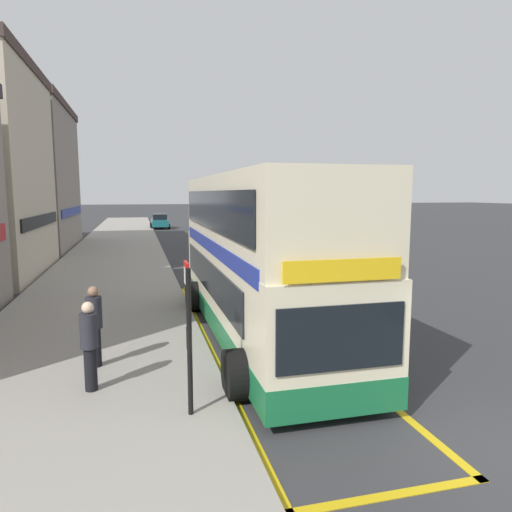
{
  "coord_description": "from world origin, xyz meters",
  "views": [
    {
      "loc": [
        -5.62,
        -5.24,
        3.95
      ],
      "look_at": [
        -2.59,
        6.61,
        2.29
      ],
      "focal_mm": 32.68,
      "sensor_mm": 36.0,
      "label": 1
    }
  ],
  "objects": [
    {
      "name": "double_decker_bus",
      "position": [
        -2.46,
        7.05,
        2.07
      ],
      "size": [
        3.29,
        11.09,
        4.4
      ],
      "color": "beige",
      "rests_on": "ground"
    },
    {
      "name": "parked_car_teal_ahead",
      "position": [
        -3.19,
        47.63,
        0.8
      ],
      "size": [
        2.09,
        4.2,
        1.62
      ],
      "rotation": [
        0.0,
        0.0,
        -0.05
      ],
      "color": "#196066",
      "rests_on": "ground"
    },
    {
      "name": "pedestrian_waiting_near_sign",
      "position": [
        -6.58,
        3.91,
        1.1
      ],
      "size": [
        0.34,
        0.34,
        1.76
      ],
      "color": "black",
      "rests_on": "pavement_near"
    },
    {
      "name": "bus_stop_sign",
      "position": [
        -4.82,
        2.52,
        1.7
      ],
      "size": [
        0.09,
        0.51,
        2.63
      ],
      "color": "black",
      "rests_on": "pavement_near"
    },
    {
      "name": "ground_plane",
      "position": [
        0.0,
        32.0,
        0.0
      ],
      "size": [
        260.0,
        260.0,
        0.0
      ],
      "primitive_type": "plane",
      "color": "#333335"
    },
    {
      "name": "pavement_near",
      "position": [
        -7.0,
        32.0,
        0.07
      ],
      "size": [
        6.0,
        76.0,
        0.14
      ],
      "primitive_type": "cube",
      "color": "gray",
      "rests_on": "ground"
    },
    {
      "name": "pedestrian_further_back",
      "position": [
        -6.6,
        5.22,
        1.13
      ],
      "size": [
        0.34,
        0.34,
        1.8
      ],
      "color": "black",
      "rests_on": "pavement_near"
    },
    {
      "name": "bus_bay_markings",
      "position": [
        -2.52,
        6.86,
        0.01
      ],
      "size": [
        2.97,
        14.31,
        0.01
      ],
      "color": "gold",
      "rests_on": "ground"
    }
  ]
}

